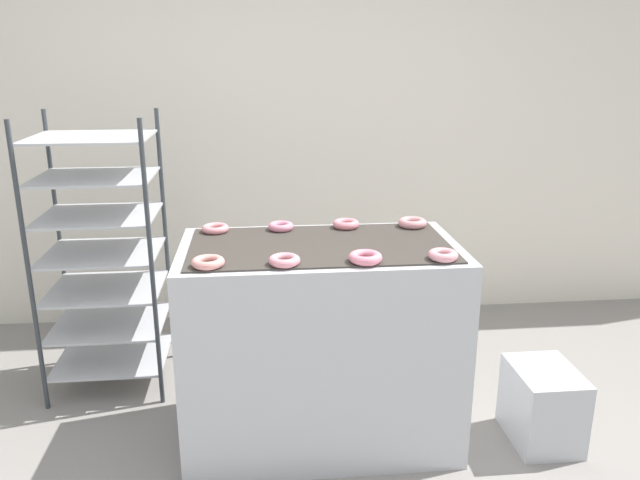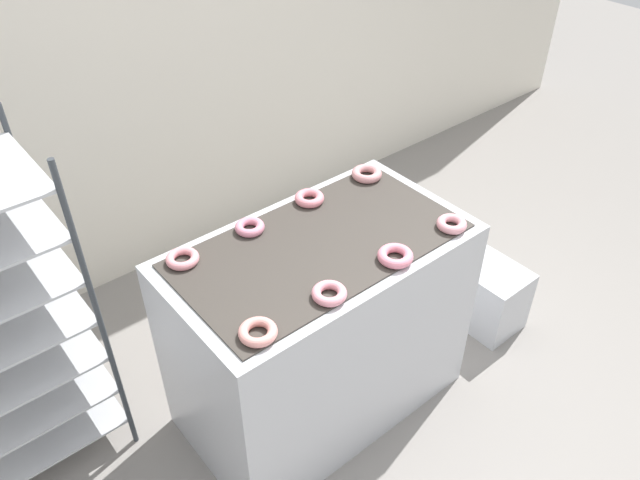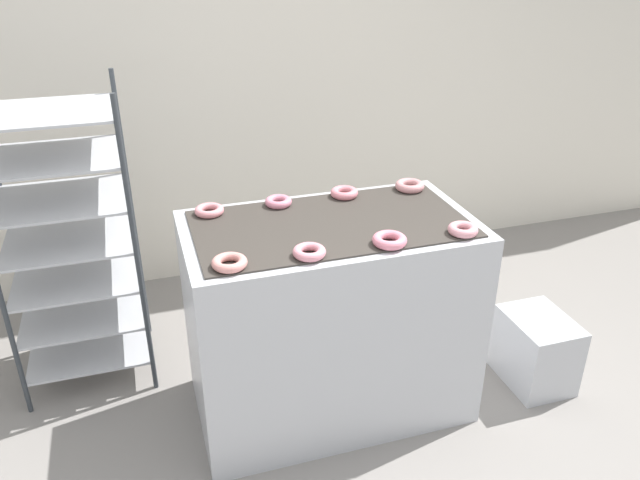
{
  "view_description": "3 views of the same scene",
  "coord_description": "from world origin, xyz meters",
  "px_view_note": "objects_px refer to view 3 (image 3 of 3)",
  "views": [
    {
      "loc": [
        -0.27,
        -2.08,
        1.82
      ],
      "look_at": [
        0.0,
        0.61,
        1.0
      ],
      "focal_mm": 35.0,
      "sensor_mm": 36.0,
      "label": 1
    },
    {
      "loc": [
        -1.26,
        -0.92,
        2.54
      ],
      "look_at": [
        0.0,
        0.61,
        1.0
      ],
      "focal_mm": 35.0,
      "sensor_mm": 36.0,
      "label": 2
    },
    {
      "loc": [
        -0.77,
        -1.7,
        2.12
      ],
      "look_at": [
        0.0,
        0.76,
        0.83
      ],
      "focal_mm": 35.0,
      "sensor_mm": 36.0,
      "label": 3
    }
  ],
  "objects_px": {
    "fryer_machine": "(330,318)",
    "donut_near_right": "(463,229)",
    "donut_near_left": "(229,263)",
    "donut_far_left": "(209,210)",
    "baking_rack_cart": "(70,239)",
    "donut_far_right": "(410,186)",
    "donut_far_midleft": "(278,202)",
    "donut_near_midleft": "(309,252)",
    "donut_near_midright": "(390,240)",
    "glaze_bin": "(536,350)",
    "donut_far_midright": "(344,193)"
  },
  "relations": [
    {
      "from": "donut_far_midleft",
      "to": "donut_far_right",
      "type": "relative_size",
      "value": 0.88
    },
    {
      "from": "glaze_bin",
      "to": "donut_near_left",
      "type": "distance_m",
      "value": 1.75
    },
    {
      "from": "donut_near_left",
      "to": "donut_far_midleft",
      "type": "xyz_separation_m",
      "value": [
        0.32,
        0.51,
        0.0
      ]
    },
    {
      "from": "donut_far_midright",
      "to": "donut_far_right",
      "type": "height_order",
      "value": "donut_far_right"
    },
    {
      "from": "donut_near_left",
      "to": "donut_far_left",
      "type": "relative_size",
      "value": 1.04
    },
    {
      "from": "donut_far_midleft",
      "to": "donut_far_midright",
      "type": "bearing_deg",
      "value": 1.47
    },
    {
      "from": "fryer_machine",
      "to": "donut_near_right",
      "type": "bearing_deg",
      "value": -28.11
    },
    {
      "from": "fryer_machine",
      "to": "donut_far_midright",
      "type": "distance_m",
      "value": 0.59
    },
    {
      "from": "baking_rack_cart",
      "to": "donut_far_right",
      "type": "xyz_separation_m",
      "value": [
        1.61,
        -0.38,
        0.23
      ]
    },
    {
      "from": "donut_near_left",
      "to": "donut_far_midright",
      "type": "distance_m",
      "value": 0.82
    },
    {
      "from": "donut_far_left",
      "to": "donut_far_right",
      "type": "bearing_deg",
      "value": -0.16
    },
    {
      "from": "donut_near_right",
      "to": "donut_far_right",
      "type": "height_order",
      "value": "donut_far_right"
    },
    {
      "from": "donut_far_midleft",
      "to": "donut_far_midright",
      "type": "distance_m",
      "value": 0.32
    },
    {
      "from": "glaze_bin",
      "to": "donut_far_midright",
      "type": "relative_size",
      "value": 2.94
    },
    {
      "from": "baking_rack_cart",
      "to": "donut_near_right",
      "type": "bearing_deg",
      "value": -28.86
    },
    {
      "from": "donut_near_left",
      "to": "baking_rack_cart",
      "type": "bearing_deg",
      "value": 125.9
    },
    {
      "from": "glaze_bin",
      "to": "donut_far_right",
      "type": "height_order",
      "value": "donut_far_right"
    },
    {
      "from": "donut_far_midleft",
      "to": "donut_far_right",
      "type": "distance_m",
      "value": 0.65
    },
    {
      "from": "donut_far_midright",
      "to": "donut_near_right",
      "type": "bearing_deg",
      "value": -57.35
    },
    {
      "from": "donut_near_right",
      "to": "donut_far_left",
      "type": "height_order",
      "value": "donut_near_right"
    },
    {
      "from": "donut_near_midright",
      "to": "donut_near_right",
      "type": "bearing_deg",
      "value": 0.05
    },
    {
      "from": "donut_near_midright",
      "to": "donut_far_midleft",
      "type": "distance_m",
      "value": 0.61
    },
    {
      "from": "glaze_bin",
      "to": "donut_far_left",
      "type": "relative_size",
      "value": 2.94
    },
    {
      "from": "donut_near_midleft",
      "to": "donut_far_midleft",
      "type": "height_order",
      "value": "same"
    },
    {
      "from": "fryer_machine",
      "to": "donut_near_right",
      "type": "distance_m",
      "value": 0.76
    },
    {
      "from": "baking_rack_cart",
      "to": "donut_far_right",
      "type": "height_order",
      "value": "baking_rack_cart"
    },
    {
      "from": "baking_rack_cart",
      "to": "donut_near_midright",
      "type": "relative_size",
      "value": 10.78
    },
    {
      "from": "donut_near_midleft",
      "to": "donut_far_left",
      "type": "bearing_deg",
      "value": 121.13
    },
    {
      "from": "glaze_bin",
      "to": "donut_near_midright",
      "type": "distance_m",
      "value": 1.22
    },
    {
      "from": "baking_rack_cart",
      "to": "donut_far_midleft",
      "type": "bearing_deg",
      "value": -21.27
    },
    {
      "from": "donut_near_right",
      "to": "donut_far_midleft",
      "type": "bearing_deg",
      "value": 141.88
    },
    {
      "from": "glaze_bin",
      "to": "donut_near_left",
      "type": "height_order",
      "value": "donut_near_left"
    },
    {
      "from": "donut_near_midleft",
      "to": "donut_near_right",
      "type": "bearing_deg",
      "value": -0.09
    },
    {
      "from": "fryer_machine",
      "to": "glaze_bin",
      "type": "distance_m",
      "value": 1.12
    },
    {
      "from": "glaze_bin",
      "to": "donut_far_midright",
      "type": "distance_m",
      "value": 1.29
    },
    {
      "from": "donut_near_left",
      "to": "fryer_machine",
      "type": "bearing_deg",
      "value": 27.81
    },
    {
      "from": "fryer_machine",
      "to": "donut_near_left",
      "type": "distance_m",
      "value": 0.75
    },
    {
      "from": "baking_rack_cart",
      "to": "donut_near_midleft",
      "type": "height_order",
      "value": "baking_rack_cart"
    },
    {
      "from": "donut_near_left",
      "to": "donut_near_midleft",
      "type": "bearing_deg",
      "value": -1.35
    },
    {
      "from": "donut_near_midleft",
      "to": "donut_far_midleft",
      "type": "relative_size",
      "value": 1.06
    },
    {
      "from": "fryer_machine",
      "to": "donut_near_midleft",
      "type": "distance_m",
      "value": 0.6
    },
    {
      "from": "donut_near_midleft",
      "to": "donut_far_left",
      "type": "relative_size",
      "value": 1.0
    },
    {
      "from": "glaze_bin",
      "to": "donut_far_left",
      "type": "distance_m",
      "value": 1.79
    },
    {
      "from": "donut_far_midleft",
      "to": "donut_far_right",
      "type": "height_order",
      "value": "donut_far_right"
    },
    {
      "from": "glaze_bin",
      "to": "donut_far_midleft",
      "type": "relative_size",
      "value": 3.11
    },
    {
      "from": "donut_near_left",
      "to": "donut_far_left",
      "type": "bearing_deg",
      "value": 90.1
    },
    {
      "from": "donut_near_midleft",
      "to": "donut_near_midright",
      "type": "xyz_separation_m",
      "value": [
        0.34,
        -0.0,
        0.0
      ]
    },
    {
      "from": "donut_near_left",
      "to": "donut_far_left",
      "type": "distance_m",
      "value": 0.51
    },
    {
      "from": "fryer_machine",
      "to": "donut_near_midright",
      "type": "relative_size",
      "value": 9.04
    },
    {
      "from": "donut_near_right",
      "to": "donut_far_right",
      "type": "bearing_deg",
      "value": 90.57
    }
  ]
}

